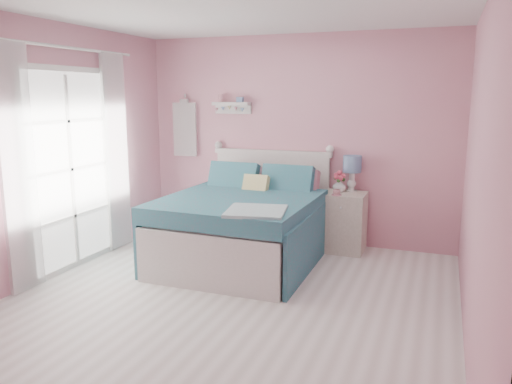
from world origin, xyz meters
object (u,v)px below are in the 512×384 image
Objects in this scene: teacup at (337,192)px; vase at (339,186)px; nightstand at (344,222)px; table_lamp at (352,167)px; bed at (244,226)px.

vase is at bearing 94.10° from teacup.
nightstand is 0.67m from table_lamp.
nightstand is at bearing -114.42° from table_lamp.
bed is 23.28× the size of teacup.
nightstand is 1.62× the size of table_lamp.
vase is at bearing 157.78° from nightstand.
teacup is at bearing -111.21° from nightstand.
table_lamp is (0.05, 0.12, 0.66)m from nightstand.
vase is (-0.13, -0.08, -0.22)m from table_lamp.
bed is at bearing -148.07° from teacup.
teacup is (0.01, -0.20, -0.05)m from vase.
teacup is (0.93, 0.58, 0.35)m from bed.
bed reaches higher than teacup.
nightstand is at bearing 68.79° from teacup.
bed reaches higher than vase.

